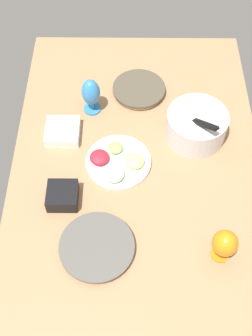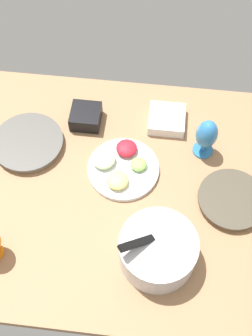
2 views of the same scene
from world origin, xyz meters
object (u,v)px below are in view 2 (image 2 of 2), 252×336
object	(u,v)px
square_bowl_white	(167,119)
fruit_platter	(121,166)
dinner_plate_right	(28,143)
dinner_plate_left	(232,200)
hurricane_glass_blue	(206,136)
square_bowl_black	(86,116)
mixing_bowl	(158,250)

from	to	relation	value
square_bowl_white	fruit_platter	bearing A→B (deg)	56.96
dinner_plate_right	fruit_platter	bearing A→B (deg)	170.00
dinner_plate_left	dinner_plate_right	size ratio (longest dim) A/B	0.89
dinner_plate_left	fruit_platter	xyz separation A→B (cm)	(41.21, -9.31, 0.28)
fruit_platter	hurricane_glass_blue	xyz separation A→B (cm)	(-30.43, -11.92, 8.29)
hurricane_glass_blue	square_bowl_black	bearing A→B (deg)	-10.66
dinner_plate_left	fruit_platter	world-z (taller)	fruit_platter
dinner_plate_right	mixing_bowl	bearing A→B (deg)	143.31
square_bowl_black	hurricane_glass_blue	bearing A→B (deg)	169.34
dinner_plate_right	square_bowl_white	size ratio (longest dim) A/B	1.92
dinner_plate_right	square_bowl_white	world-z (taller)	square_bowl_white
fruit_platter	dinner_plate_left	bearing A→B (deg)	167.27
hurricane_glass_blue	dinner_plate_right	bearing A→B (deg)	4.47
hurricane_glass_blue	square_bowl_black	distance (cm)	48.59
mixing_bowl	square_bowl_black	distance (cm)	63.39
square_bowl_black	dinner_plate_left	bearing A→B (deg)	152.59
mixing_bowl	fruit_platter	xyz separation A→B (cm)	(16.03, -33.26, -4.93)
dinner_plate_left	square_bowl_white	distance (cm)	41.96
dinner_plate_right	mixing_bowl	world-z (taller)	mixing_bowl
hurricane_glass_blue	dinner_plate_left	bearing A→B (deg)	116.94
fruit_platter	square_bowl_black	distance (cm)	26.86
dinner_plate_left	dinner_plate_right	xyz separation A→B (cm)	(78.69, -15.92, 0.02)
hurricane_glass_blue	square_bowl_white	distance (cm)	20.57
mixing_bowl	square_bowl_white	bearing A→B (deg)	-89.47
mixing_bowl	square_bowl_white	xyz separation A→B (cm)	(0.52, -57.10, -4.27)
mixing_bowl	fruit_platter	bearing A→B (deg)	-64.26
mixing_bowl	square_bowl_white	size ratio (longest dim) A/B	1.79
dinner_plate_right	fruit_platter	size ratio (longest dim) A/B	1.02
dinner_plate_right	square_bowl_black	distance (cm)	25.09
dinner_plate_left	dinner_plate_right	distance (cm)	80.28
dinner_plate_right	square_bowl_white	distance (cm)	55.72
square_bowl_black	square_bowl_white	world-z (taller)	square_bowl_black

